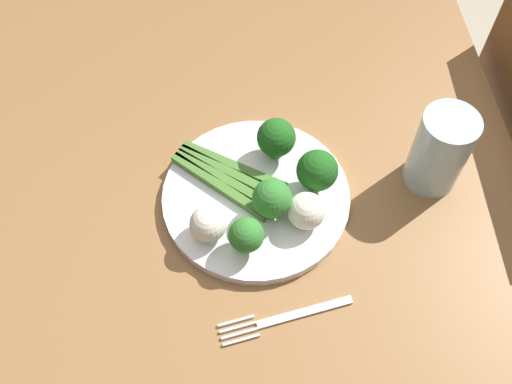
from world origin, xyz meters
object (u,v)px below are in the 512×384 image
(broccoli_outer_edge, at_px, (317,171))
(broccoli_back_right, at_px, (272,199))
(plate, at_px, (256,197))
(cauliflower_near_center, at_px, (306,211))
(dining_table, at_px, (222,208))
(cauliflower_near_fork, at_px, (208,224))
(broccoli_back, at_px, (276,135))
(broccoli_left, at_px, (246,235))
(asparagus_bundle, at_px, (226,177))
(fork, at_px, (285,318))
(water_glass, at_px, (440,151))

(broccoli_outer_edge, height_order, broccoli_back_right, broccoli_outer_edge)
(broccoli_outer_edge, bearing_deg, broccoli_back_right, 120.01)
(plate, relative_size, cauliflower_near_center, 5.15)
(dining_table, relative_size, cauliflower_near_center, 23.81)
(broccoli_back_right, xyz_separation_m, cauliflower_near_fork, (-0.02, 0.08, -0.01))
(broccoli_back, height_order, cauliflower_near_center, broccoli_back)
(plate, distance_m, cauliflower_near_center, 0.08)
(cauliflower_near_center, relative_size, cauliflower_near_fork, 1.03)
(dining_table, xyz_separation_m, broccoli_left, (-0.14, -0.03, 0.17))
(plate, xyz_separation_m, broccoli_back, (0.07, -0.03, 0.04))
(asparagus_bundle, xyz_separation_m, cauliflower_near_fork, (-0.08, 0.03, 0.02))
(asparagus_bundle, height_order, broccoli_back_right, broccoli_back_right)
(broccoli_left, bearing_deg, cauliflower_near_center, -67.69)
(plate, height_order, broccoli_back, broccoli_back)
(broccoli_back, bearing_deg, broccoli_left, 160.69)
(plate, xyz_separation_m, asparagus_bundle, (0.03, 0.04, 0.01))
(broccoli_back, relative_size, broccoli_back_right, 1.04)
(broccoli_left, bearing_deg, fork, -157.03)
(asparagus_bundle, xyz_separation_m, broccoli_back, (0.04, -0.07, 0.03))
(broccoli_back, relative_size, water_glass, 0.53)
(dining_table, relative_size, broccoli_back, 17.92)
(cauliflower_near_fork, bearing_deg, dining_table, -7.63)
(plate, xyz_separation_m, broccoli_outer_edge, (0.00, -0.08, 0.05))
(broccoli_left, relative_size, cauliflower_near_fork, 1.15)
(broccoli_outer_edge, height_order, broccoli_back, broccoli_outer_edge)
(asparagus_bundle, relative_size, broccoli_outer_edge, 2.34)
(plate, relative_size, broccoli_back, 3.88)
(dining_table, xyz_separation_m, water_glass, (-0.04, -0.29, 0.18))
(asparagus_bundle, distance_m, cauliflower_near_fork, 0.09)
(asparagus_bundle, distance_m, broccoli_back, 0.09)
(broccoli_left, bearing_deg, broccoli_back, -19.31)
(broccoli_back_right, height_order, fork, broccoli_back_right)
(broccoli_left, bearing_deg, plate, -13.29)
(asparagus_bundle, relative_size, cauliflower_near_center, 3.21)
(asparagus_bundle, xyz_separation_m, fork, (-0.20, -0.06, -0.02))
(water_glass, bearing_deg, broccoli_back, 76.87)
(broccoli_outer_edge, relative_size, cauliflower_near_center, 1.37)
(broccoli_outer_edge, bearing_deg, broccoli_back, 36.94)
(broccoli_back, height_order, broccoli_back_right, broccoli_back)
(cauliflower_near_fork, height_order, water_glass, water_glass)
(dining_table, bearing_deg, plate, -142.32)
(fork, bearing_deg, broccoli_back, -104.14)
(cauliflower_near_center, relative_size, fork, 0.29)
(cauliflower_near_center, relative_size, water_glass, 0.40)
(broccoli_back, height_order, fork, broccoli_back)
(asparagus_bundle, distance_m, broccoli_outer_edge, 0.12)
(broccoli_back, xyz_separation_m, cauliflower_near_center, (-0.11, -0.03, -0.01))
(broccoli_left, distance_m, broccoli_back, 0.15)
(plate, distance_m, broccoli_back_right, 0.06)
(broccoli_outer_edge, bearing_deg, water_glass, -85.17)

